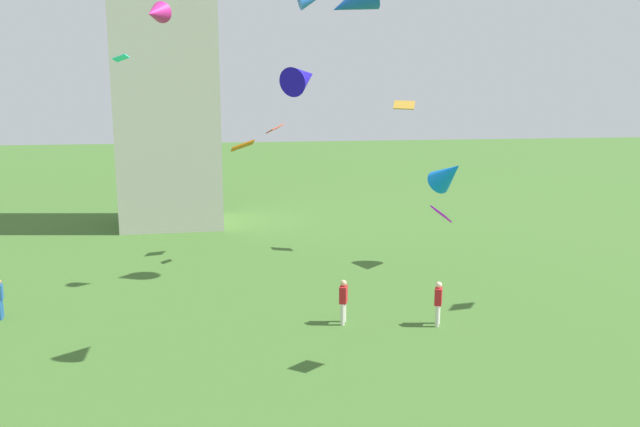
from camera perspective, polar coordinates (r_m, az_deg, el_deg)
The scene contains 12 objects.
person_1 at distance 24.15m, azimuth 2.16°, elevation -7.84°, with size 0.41×0.52×1.74m.
person_2 at distance 27.72m, azimuth -27.34°, elevation -6.77°, with size 0.30×0.50×1.62m.
person_3 at distance 24.39m, azimuth 10.80°, elevation -7.87°, with size 0.43×0.52×1.73m.
kite_flying_1 at distance 20.08m, azimuth -1.60°, elevation 12.34°, with size 1.66×1.73×1.20m.
kite_flying_2 at distance 29.60m, azimuth -14.89°, elevation 17.36°, with size 1.44×1.73×1.17m.
kite_flying_4 at distance 32.28m, azimuth -4.17°, elevation 7.77°, with size 0.97×1.00×0.51m.
kite_flying_5 at distance 32.13m, azimuth 11.70°, elevation 3.56°, with size 1.98×2.55×2.10m.
kite_flying_6 at distance 36.66m, azimuth -17.82°, elevation 13.43°, with size 0.92×0.73×0.43m.
kite_flying_7 at distance 19.66m, azimuth 11.07°, elevation -0.05°, with size 0.83×1.01×0.63m.
kite_flying_8 at distance 34.22m, azimuth -7.11°, elevation 6.20°, with size 1.28×1.05×0.72m.
kite_flying_9 at distance 29.63m, azimuth 3.05°, elevation 18.83°, with size 2.41×1.46×2.09m.
kite_flying_10 at distance 35.24m, azimuth 7.74°, elevation 9.84°, with size 1.34×1.09×0.52m.
Camera 1 is at (-2.83, -4.36, 8.60)m, focal length 34.86 mm.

